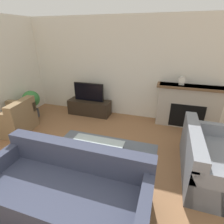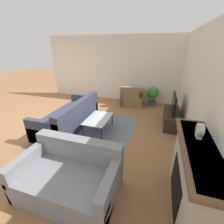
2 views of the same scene
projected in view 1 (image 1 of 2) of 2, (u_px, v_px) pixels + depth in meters
name	position (u px, v px, depth m)	size (l,w,h in m)	color
wall_back	(122.00, 69.00, 4.85)	(8.53, 0.06, 2.70)	silver
area_rug	(97.00, 161.00, 3.37)	(2.18, 1.81, 0.00)	slate
fireplace	(188.00, 105.00, 4.47)	(1.61, 0.44, 1.09)	#B2A899
tv_stand	(90.00, 107.00, 5.27)	(1.25, 0.45, 0.43)	#2D2319
tv	(89.00, 92.00, 5.07)	(0.90, 0.06, 0.53)	black
couch_sectional	(68.00, 190.00, 2.41)	(2.25, 0.97, 0.82)	#33384C
couch_loveseat	(211.00, 162.00, 2.93)	(0.96, 1.59, 0.82)	gray
armchair_by_window	(15.00, 120.00, 4.30)	(0.89, 0.96, 0.82)	#8C704C
coffee_table	(95.00, 147.00, 3.18)	(0.98, 0.61, 0.39)	#333338
potted_plant	(32.00, 101.00, 4.99)	(0.47, 0.47, 0.79)	#47474C
mantel_clock	(182.00, 81.00, 4.28)	(0.18, 0.07, 0.21)	beige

